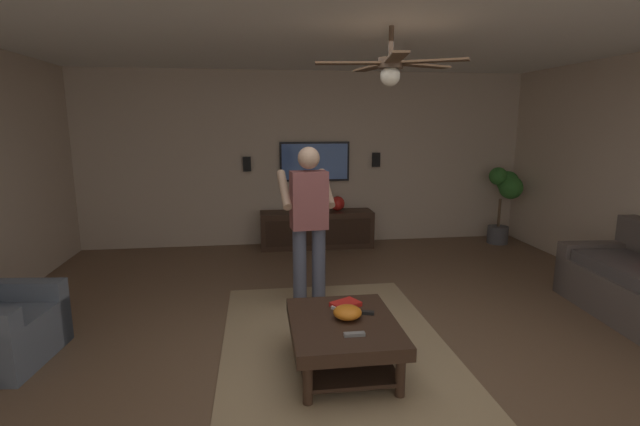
% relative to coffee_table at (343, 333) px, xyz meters
% --- Properties ---
extents(ground_plane, '(8.83, 8.83, 0.00)m').
position_rel_coffee_table_xyz_m(ground_plane, '(0.16, -0.16, -0.30)').
color(ground_plane, brown).
extents(wall_back_tv, '(0.10, 7.03, 2.64)m').
position_rel_coffee_table_xyz_m(wall_back_tv, '(3.89, -0.16, 1.02)').
color(wall_back_tv, '#BCA893').
rests_on(wall_back_tv, ground).
extents(ceiling_slab, '(7.56, 7.03, 0.10)m').
position_rel_coffee_table_xyz_m(ceiling_slab, '(0.16, -0.16, 2.39)').
color(ceiling_slab, white).
extents(area_rug, '(3.19, 1.90, 0.01)m').
position_rel_coffee_table_xyz_m(area_rug, '(0.20, -0.00, -0.29)').
color(area_rug, '#9E8460').
rests_on(area_rug, ground).
extents(coffee_table, '(1.00, 0.80, 0.40)m').
position_rel_coffee_table_xyz_m(coffee_table, '(0.00, 0.00, 0.00)').
color(coffee_table, '#332116').
rests_on(coffee_table, ground).
extents(media_console, '(0.45, 1.70, 0.55)m').
position_rel_coffee_table_xyz_m(media_console, '(3.55, -0.26, -0.02)').
color(media_console, '#332116').
rests_on(media_console, ground).
extents(tv, '(0.05, 1.07, 0.60)m').
position_rel_coffee_table_xyz_m(tv, '(3.79, -0.26, 0.99)').
color(tv, black).
extents(person_standing, '(0.57, 0.57, 1.64)m').
position_rel_coffee_table_xyz_m(person_standing, '(1.32, 0.11, 0.64)').
color(person_standing, '#4C5166').
rests_on(person_standing, ground).
extents(potted_plant_tall, '(0.44, 0.49, 1.20)m').
position_rel_coffee_table_xyz_m(potted_plant_tall, '(3.38, -3.19, 0.49)').
color(potted_plant_tall, '#4C4C51').
rests_on(potted_plant_tall, ground).
extents(bowl, '(0.22, 0.22, 0.10)m').
position_rel_coffee_table_xyz_m(bowl, '(0.03, -0.04, 0.15)').
color(bowl, orange).
rests_on(bowl, coffee_table).
extents(remote_white, '(0.14, 0.13, 0.02)m').
position_rel_coffee_table_xyz_m(remote_white, '(0.27, -0.01, 0.12)').
color(remote_white, white).
rests_on(remote_white, coffee_table).
extents(remote_black, '(0.09, 0.16, 0.02)m').
position_rel_coffee_table_xyz_m(remote_black, '(0.10, -0.19, 0.12)').
color(remote_black, black).
rests_on(remote_black, coffee_table).
extents(remote_grey, '(0.05, 0.15, 0.02)m').
position_rel_coffee_table_xyz_m(remote_grey, '(-0.26, -0.03, 0.12)').
color(remote_grey, slate).
rests_on(remote_grey, coffee_table).
extents(book, '(0.25, 0.27, 0.04)m').
position_rel_coffee_table_xyz_m(book, '(0.27, -0.07, 0.12)').
color(book, red).
rests_on(book, coffee_table).
extents(vase_round, '(0.22, 0.22, 0.22)m').
position_rel_coffee_table_xyz_m(vase_round, '(3.60, -0.59, 0.36)').
color(vase_round, red).
rests_on(vase_round, media_console).
extents(wall_speaker_left, '(0.06, 0.12, 0.22)m').
position_rel_coffee_table_xyz_m(wall_speaker_left, '(3.81, -1.23, 1.01)').
color(wall_speaker_left, black).
extents(wall_speaker_right, '(0.06, 0.12, 0.22)m').
position_rel_coffee_table_xyz_m(wall_speaker_right, '(3.81, 0.77, 0.96)').
color(wall_speaker_right, black).
extents(ceiling_fan, '(1.20, 1.18, 0.46)m').
position_rel_coffee_table_xyz_m(ceiling_fan, '(0.50, -0.47, 2.01)').
color(ceiling_fan, '#4C3828').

